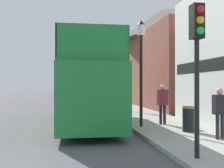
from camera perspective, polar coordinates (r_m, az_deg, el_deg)
The scene contains 12 objects.
ground_plane at distance 26.39m, azimuth -15.87°, elevation -4.49°, with size 144.00×144.00×0.00m, color #4C4C4F.
sidewalk at distance 23.66m, azimuth 0.97°, elevation -4.82°, with size 3.42×108.00×0.14m.
brick_terrace_rear at distance 26.25m, azimuth 10.64°, elevation 5.66°, with size 6.00×18.82×9.31m.
tour_bus at distance 13.23m, azimuth -5.53°, elevation -0.99°, with size 2.75×9.83×3.95m.
parked_car_ahead_of_bus at distance 20.91m, azimuth -5.59°, elevation -3.58°, with size 1.95×4.13×1.59m.
pedestrian_second at distance 9.41m, azimuth 22.43°, elevation -4.89°, with size 0.45×0.25×1.70m.
pedestrian_third at distance 12.22m, azimuth 10.96°, elevation -3.49°, with size 0.48×0.26×1.83m.
traffic_signal at distance 6.80m, azimuth 18.07°, elevation 8.03°, with size 0.28×0.42×3.77m.
lamp_post_nearest at distance 11.49m, azimuth 6.35°, elevation 6.74°, with size 0.35×0.35×4.62m.
lamp_post_second at distance 20.50m, azimuth -0.96°, elevation 4.12°, with size 0.35×0.35×4.91m.
lamp_post_third at distance 29.64m, azimuth -3.75°, elevation 2.36°, with size 0.35×0.35×4.59m.
litter_bin at distance 10.58m, azimuth 16.28°, elevation -7.16°, with size 0.48×0.48×0.97m.
Camera 1 is at (2.80, -5.17, 1.92)m, focal length 42.00 mm.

